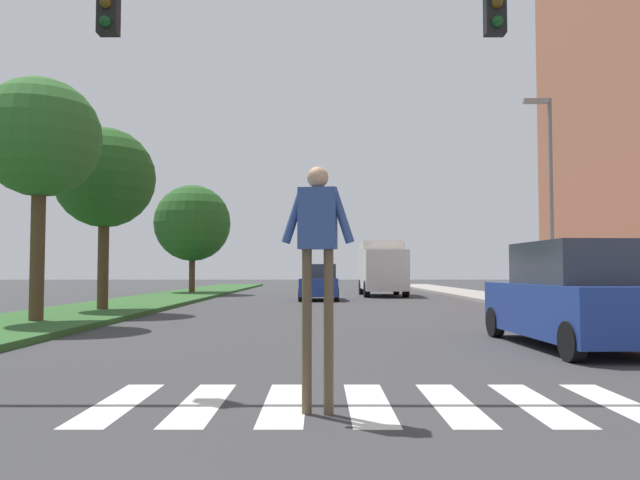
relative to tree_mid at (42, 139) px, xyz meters
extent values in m
plane|color=#38383A|center=(7.86, 14.17, -4.88)|extent=(140.00, 140.00, 0.00)
cube|color=silver|center=(5.16, -9.31, -4.88)|extent=(0.45, 2.20, 0.01)
cube|color=silver|center=(6.06, -9.31, -4.88)|extent=(0.45, 2.20, 0.01)
cube|color=silver|center=(6.96, -9.31, -4.88)|extent=(0.45, 2.20, 0.01)
cube|color=silver|center=(7.86, -9.31, -4.88)|extent=(0.45, 2.20, 0.01)
cube|color=silver|center=(8.76, -9.31, -4.88)|extent=(0.45, 2.20, 0.01)
cube|color=silver|center=(9.66, -9.31, -4.88)|extent=(0.45, 2.20, 0.01)
cube|color=silver|center=(10.56, -9.31, -4.88)|extent=(0.45, 2.20, 0.01)
cube|color=#2D5B28|center=(-0.28, 12.17, -4.81)|extent=(4.11, 64.00, 0.15)
cylinder|color=#4C3823|center=(0.00, 0.00, -2.81)|extent=(0.36, 0.36, 3.84)
sphere|color=#2D6628|center=(0.00, 0.00, 0.05)|extent=(3.13, 3.13, 3.13)
cylinder|color=#4C3823|center=(0.06, 4.72, -3.03)|extent=(0.36, 0.36, 3.42)
sphere|color=#23561E|center=(0.06, 4.72, -0.31)|extent=(3.37, 3.37, 3.37)
cylinder|color=#4C3823|center=(-0.40, 21.37, -3.34)|extent=(0.36, 0.36, 2.79)
sphere|color=#23561E|center=(-0.40, 21.37, -0.56)|extent=(4.61, 4.61, 4.61)
cube|color=#9E9991|center=(16.13, 12.17, -4.81)|extent=(3.00, 64.00, 0.15)
cube|color=black|center=(4.40, -7.64, 0.22)|extent=(0.28, 0.20, 0.80)
sphere|color=#4C380F|center=(4.40, -7.76, 0.22)|extent=(0.16, 0.16, 0.16)
sphere|color=#0F3F19|center=(4.40, -7.76, -0.04)|extent=(0.16, 0.16, 0.16)
cube|color=black|center=(9.77, -7.64, 0.22)|extent=(0.28, 0.20, 0.80)
sphere|color=#4C380F|center=(9.77, -7.76, 0.22)|extent=(0.16, 0.16, 0.16)
sphere|color=#0F3F19|center=(9.77, -7.76, -0.04)|extent=(0.16, 0.16, 0.16)
cylinder|color=slate|center=(15.63, 5.99, -0.98)|extent=(0.14, 0.14, 7.50)
cube|color=gray|center=(15.13, 5.99, 2.67)|extent=(0.90, 0.24, 0.16)
cylinder|color=brown|center=(7.43, -9.82, -4.06)|extent=(0.11, 0.11, 1.65)
cylinder|color=brown|center=(7.21, -9.79, -4.06)|extent=(0.11, 0.11, 1.65)
cube|color=#334C8C|center=(7.32, -9.81, -2.92)|extent=(0.41, 0.29, 0.62)
cylinder|color=#334C8C|center=(7.56, -9.84, -2.89)|extent=(0.27, 0.12, 0.58)
cylinder|color=#334C8C|center=(7.08, -9.78, -2.89)|extent=(0.27, 0.12, 0.58)
sphere|color=tan|center=(7.32, -9.81, -2.50)|extent=(0.25, 0.25, 0.22)
cube|color=navy|center=(12.09, -4.40, -4.18)|extent=(2.10, 4.68, 0.96)
cube|color=#2D333D|center=(12.10, -4.63, -3.31)|extent=(1.78, 2.60, 0.79)
cylinder|color=black|center=(11.14, -2.59, -4.56)|extent=(0.25, 0.65, 0.64)
cylinder|color=black|center=(12.88, -2.51, -4.56)|extent=(0.25, 0.65, 0.64)
cylinder|color=black|center=(11.30, -6.29, -4.56)|extent=(0.25, 0.65, 0.64)
cube|color=navy|center=(7.32, 14.38, -4.24)|extent=(1.92, 4.23, 0.84)
cube|color=#2D333D|center=(7.32, 14.17, -3.48)|extent=(1.64, 1.92, 0.69)
cylinder|color=black|center=(6.53, 16.04, -4.56)|extent=(0.24, 0.65, 0.64)
cylinder|color=black|center=(8.19, 16.00, -4.56)|extent=(0.24, 0.65, 0.64)
cylinder|color=black|center=(6.45, 12.76, -4.56)|extent=(0.24, 0.65, 0.64)
cylinder|color=black|center=(8.11, 12.72, -4.56)|extent=(0.24, 0.65, 0.64)
cube|color=silver|center=(10.91, 17.33, -3.43)|extent=(2.30, 2.00, 2.20)
cube|color=beige|center=(10.91, 20.43, -3.13)|extent=(2.30, 4.20, 2.70)
cylinder|color=black|center=(11.96, 17.33, -4.43)|extent=(0.30, 0.90, 0.90)
cylinder|color=black|center=(9.86, 17.33, -4.43)|extent=(0.30, 0.90, 0.90)
cylinder|color=black|center=(11.96, 21.48, -4.43)|extent=(0.30, 0.90, 0.90)
cylinder|color=black|center=(9.86, 21.48, -4.43)|extent=(0.30, 0.90, 0.90)
camera|label=1|loc=(7.34, -16.06, -3.45)|focal=34.78mm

